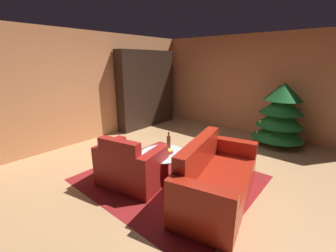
% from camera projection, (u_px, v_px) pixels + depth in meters
% --- Properties ---
extents(ground_plane, '(7.40, 7.40, 0.00)m').
position_uv_depth(ground_plane, '(178.00, 170.00, 4.01)').
color(ground_plane, tan).
extents(wall_back, '(5.47, 0.06, 2.58)m').
position_uv_depth(wall_back, '(249.00, 85.00, 5.91)').
color(wall_back, '#CE8351').
rests_on(wall_back, ground).
extents(wall_left, '(0.06, 6.28, 2.58)m').
position_uv_depth(wall_left, '(90.00, 87.00, 5.32)').
color(wall_left, '#CE8351').
rests_on(wall_left, ground).
extents(area_rug, '(2.64, 2.38, 0.01)m').
position_uv_depth(area_rug, '(170.00, 178.00, 3.74)').
color(area_rug, maroon).
rests_on(area_rug, ground).
extents(bookshelf_unit, '(0.33, 2.00, 2.19)m').
position_uv_depth(bookshelf_unit, '(150.00, 88.00, 6.54)').
color(bookshelf_unit, black).
rests_on(bookshelf_unit, ground).
extents(armchair_red, '(1.11, 0.84, 0.84)m').
position_uv_depth(armchair_red, '(130.00, 167.00, 3.47)').
color(armchair_red, maroon).
rests_on(armchair_red, ground).
extents(couch_red, '(1.17, 1.89, 0.86)m').
position_uv_depth(couch_red, '(215.00, 180.00, 3.12)').
color(couch_red, '#A02112').
rests_on(couch_red, ground).
extents(coffee_table, '(0.79, 0.79, 0.44)m').
position_uv_depth(coffee_table, '(163.00, 155.00, 3.68)').
color(coffee_table, black).
rests_on(coffee_table, ground).
extents(book_stack_on_table, '(0.23, 0.17, 0.08)m').
position_uv_depth(book_stack_on_table, '(166.00, 151.00, 3.65)').
color(book_stack_on_table, '#3A7547').
rests_on(book_stack_on_table, coffee_table).
extents(bottle_on_table, '(0.07, 0.07, 0.30)m').
position_uv_depth(bottle_on_table, '(169.00, 142.00, 3.82)').
color(bottle_on_table, '#5E2A15').
rests_on(bottle_on_table, coffee_table).
extents(decorated_tree, '(1.14, 1.14, 1.46)m').
position_uv_depth(decorated_tree, '(280.00, 115.00, 5.01)').
color(decorated_tree, brown).
rests_on(decorated_tree, ground).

